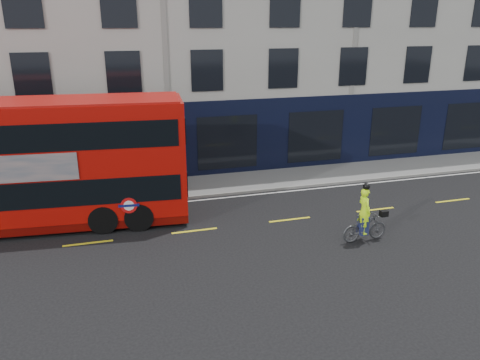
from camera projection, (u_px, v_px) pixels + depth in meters
name	position (u px, v px, depth m)	size (l,w,h in m)	color
ground	(202.00, 248.00, 16.97)	(120.00, 120.00, 0.00)	black
pavement	(176.00, 188.00, 22.87)	(60.00, 3.00, 0.12)	slate
kerb	(181.00, 198.00, 21.50)	(60.00, 0.12, 0.13)	gray
building_terrace	(153.00, 27.00, 26.35)	(50.00, 10.07, 15.00)	#AAA8A0
road_edge_line	(182.00, 202.00, 21.25)	(58.00, 0.10, 0.01)	silver
lane_dashes	(195.00, 231.00, 18.33)	(58.00, 0.12, 0.01)	yellow
bus	(24.00, 164.00, 18.01)	(12.62, 3.85, 5.01)	#AD0C06
cyclist	(365.00, 222.00, 17.26)	(1.84, 0.65, 2.30)	#45464A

